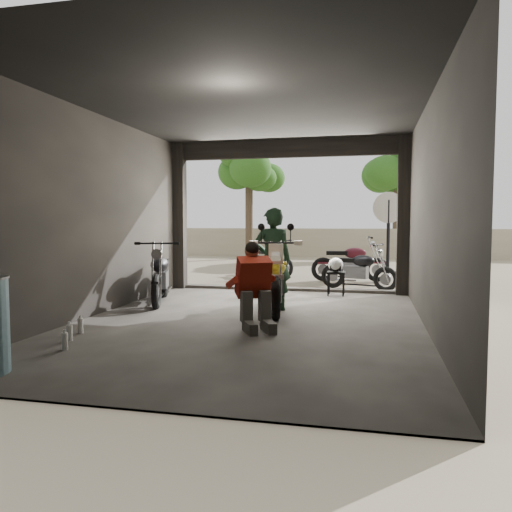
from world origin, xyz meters
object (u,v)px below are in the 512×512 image
at_px(outside_bike_c, 358,267).
at_px(stool, 336,275).
at_px(main_bike, 276,276).
at_px(mechanic, 256,288).
at_px(outside_bike_b, 350,259).
at_px(helmet, 336,265).
at_px(rider, 272,260).
at_px(left_bike, 160,272).
at_px(outside_bike_a, 272,258).
at_px(sign_post, 388,223).

relative_size(outside_bike_c, stool, 3.06).
height_order(main_bike, stool, main_bike).
bearing_deg(stool, mechanic, -104.19).
height_order(outside_bike_b, helmet, outside_bike_b).
xyz_separation_m(main_bike, rider, (-0.08, 0.13, 0.25)).
bearing_deg(main_bike, left_bike, 157.34).
bearing_deg(left_bike, outside_bike_a, 60.17).
relative_size(outside_bike_c, mechanic, 1.28).
bearing_deg(rider, main_bike, 103.09).
relative_size(main_bike, stool, 3.70).
distance_m(main_bike, stool, 2.23).
xyz_separation_m(outside_bike_b, rider, (-1.11, -4.46, 0.30)).
height_order(mechanic, helmet, mechanic).
height_order(main_bike, rider, rider).
height_order(outside_bike_b, sign_post, sign_post).
distance_m(outside_bike_c, mechanic, 4.67).
xyz_separation_m(rider, mechanic, (0.06, -1.53, -0.27)).
relative_size(rider, stool, 3.50).
bearing_deg(left_bike, sign_post, 23.83).
distance_m(mechanic, sign_post, 5.91).
distance_m(helmet, sign_post, 2.46).
distance_m(left_bike, stool, 3.47).
relative_size(main_bike, rider, 1.06).
bearing_deg(rider, left_bike, -27.77).
distance_m(stool, sign_post, 2.54).
distance_m(rider, stool, 2.18).
bearing_deg(stool, sign_post, 62.46).
relative_size(main_bike, outside_bike_a, 1.23).
distance_m(outside_bike_b, sign_post, 1.35).
distance_m(main_bike, sign_post, 4.61).
bearing_deg(main_bike, outside_bike_c, 56.74).
distance_m(left_bike, mechanic, 2.90).
bearing_deg(mechanic, outside_bike_b, 52.49).
relative_size(stool, helmet, 1.59).
xyz_separation_m(left_bike, sign_post, (4.16, 3.64, 0.88)).
bearing_deg(outside_bike_b, main_bike, 161.16).
bearing_deg(sign_post, rider, -102.90).
bearing_deg(outside_bike_b, outside_bike_a, 61.82).
relative_size(outside_bike_c, rider, 0.87).
height_order(left_bike, sign_post, sign_post).
height_order(stool, sign_post, sign_post).
height_order(outside_bike_c, mechanic, mechanic).
bearing_deg(main_bike, mechanic, -101.59).
bearing_deg(sign_post, stool, -103.70).
height_order(rider, sign_post, sign_post).
relative_size(main_bike, sign_post, 0.84).
xyz_separation_m(left_bike, outside_bike_b, (3.26, 4.12, -0.01)).
distance_m(outside_bike_a, stool, 3.95).
relative_size(main_bike, mechanic, 1.55).
xyz_separation_m(main_bike, mechanic, (-0.02, -1.41, -0.02)).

